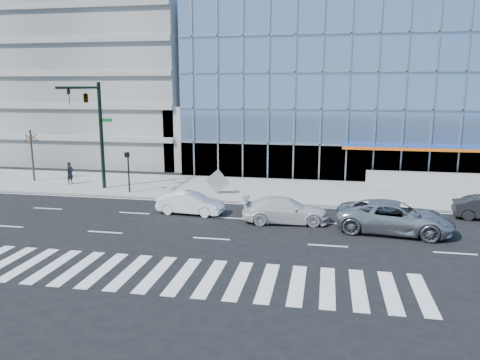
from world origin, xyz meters
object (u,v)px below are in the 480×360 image
object	(u,v)px
traffic_signal	(90,110)
street_tree_near	(31,137)
ped_signal_post	(128,166)
silver_suv	(394,217)
tilted_panel	(217,181)
white_suv	(285,210)
white_sedan	(190,203)
pedestrian	(70,173)

from	to	relation	value
traffic_signal	street_tree_near	world-z (taller)	traffic_signal
ped_signal_post	street_tree_near	xyz separation A→B (m)	(-9.50, 2.56, 1.64)
ped_signal_post	silver_suv	size ratio (longest dim) A/B	0.49
traffic_signal	tilted_panel	xyz separation A→B (m)	(9.05, 1.07, -5.10)
ped_signal_post	white_suv	xyz separation A→B (m)	(12.03, -5.21, -1.41)
silver_suv	white_sedan	xyz separation A→B (m)	(-12.00, 1.64, -0.17)
street_tree_near	ped_signal_post	bearing A→B (deg)	-15.06
white_suv	pedestrian	distance (m)	19.18
white_sedan	tilted_panel	distance (m)	5.15
white_suv	white_sedan	bearing A→B (deg)	76.78
ped_signal_post	white_suv	size ratio (longest dim) A/B	0.59
silver_suv	tilted_panel	distance (m)	13.31
street_tree_near	white_suv	size ratio (longest dim) A/B	0.84
silver_suv	pedestrian	distance (m)	25.10
pedestrian	silver_suv	bearing A→B (deg)	-95.00
white_suv	white_sedan	distance (m)	6.05
white_sedan	silver_suv	bearing A→B (deg)	-92.63
white_sedan	tilted_panel	bearing A→B (deg)	-0.73
street_tree_near	traffic_signal	bearing A→B (deg)	-22.71
ped_signal_post	silver_suv	xyz separation A→B (m)	(18.03, -6.05, -1.29)
white_suv	traffic_signal	bearing A→B (deg)	65.97
silver_suv	white_sedan	bearing A→B (deg)	89.80
ped_signal_post	street_tree_near	world-z (taller)	street_tree_near
white_suv	white_sedan	world-z (taller)	white_suv
traffic_signal	tilted_panel	bearing A→B (deg)	6.75
street_tree_near	white_sedan	bearing A→B (deg)	-24.17
pedestrian	tilted_panel	world-z (taller)	tilted_panel
traffic_signal	ped_signal_post	bearing A→B (deg)	8.52
ped_signal_post	tilted_panel	distance (m)	6.68
traffic_signal	white_suv	world-z (taller)	traffic_signal
silver_suv	tilted_panel	world-z (taller)	tilted_panel
traffic_signal	street_tree_near	bearing A→B (deg)	157.29
traffic_signal	silver_suv	size ratio (longest dim) A/B	1.30
ped_signal_post	tilted_panel	world-z (taller)	ped_signal_post
traffic_signal	white_sedan	size ratio (longest dim) A/B	1.93
pedestrian	tilted_panel	size ratio (longest dim) A/B	1.37
white_suv	pedestrian	world-z (taller)	pedestrian
silver_suv	pedestrian	world-z (taller)	pedestrian
ped_signal_post	pedestrian	size ratio (longest dim) A/B	1.68
traffic_signal	white_suv	xyz separation A→B (m)	(14.52, -4.84, -5.43)
street_tree_near	white_sedan	world-z (taller)	street_tree_near
street_tree_near	tilted_panel	size ratio (longest dim) A/B	3.25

